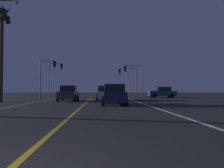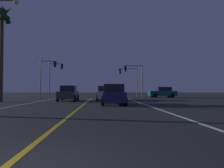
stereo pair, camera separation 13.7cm
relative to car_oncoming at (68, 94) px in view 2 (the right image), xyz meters
The scene contains 14 objects.
lane_edge_right 11.99m from the car_oncoming, 52.13° to the right, with size 0.16×35.82×0.01m, color silver.
lane_edge_left 9.93m from the car_oncoming, 107.43° to the right, with size 0.16×35.82×0.01m, color silver.
lane_center_divider 9.73m from the car_oncoming, 76.94° to the right, with size 0.16×35.82×0.01m, color gold.
car_oncoming is the anchor object (origin of this frame).
car_lead_same_lane 7.75m from the car_oncoming, 52.83° to the right, with size 2.02×4.30×1.70m.
car_crossing_side 16.75m from the car_oncoming, 36.69° to the left, with size 4.30×2.02×1.70m.
car_ahead_far 4.65m from the car_oncoming, 28.81° to the left, with size 2.02×4.30×1.70m.
traffic_light_near_right 12.72m from the car_oncoming, 46.39° to the left, with size 2.95×0.36×5.01m.
traffic_light_near_left 10.56m from the car_oncoming, 116.57° to the left, with size 2.46×0.36×5.65m.
traffic_light_far_right 16.97m from the car_oncoming, 59.99° to the left, with size 3.32×0.36×5.08m.
traffic_light_far_left 15.55m from the car_oncoming, 107.24° to the left, with size 2.50×0.36×5.90m.
street_lamp_right_near 17.96m from the car_oncoming, 59.38° to the right, with size 2.18×0.44×7.31m.
street_lamp_left_mid 9.04m from the car_oncoming, 127.16° to the right, with size 1.97×0.44×8.80m.
palm_tree_left_mid 9.75m from the car_oncoming, 159.56° to the right, with size 2.22×2.19×9.79m.
Camera 2 is at (1.55, -3.00, 1.24)m, focal length 34.84 mm.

